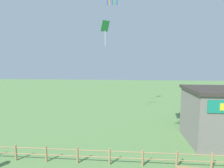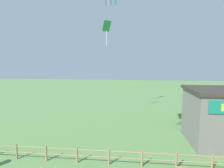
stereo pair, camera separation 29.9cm
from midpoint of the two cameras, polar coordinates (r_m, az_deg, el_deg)
The scene contains 2 objects.
wooden_fence at distance 12.00m, azimuth -0.28°, elevation -22.32°, with size 20.99×0.14×1.06m.
kite_green_diamond at distance 19.52m, azimuth -1.29°, elevation 17.77°, with size 1.01×0.94×2.61m.
Camera 2 is at (1.26, -2.65, 6.53)m, focal length 28.00 mm.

